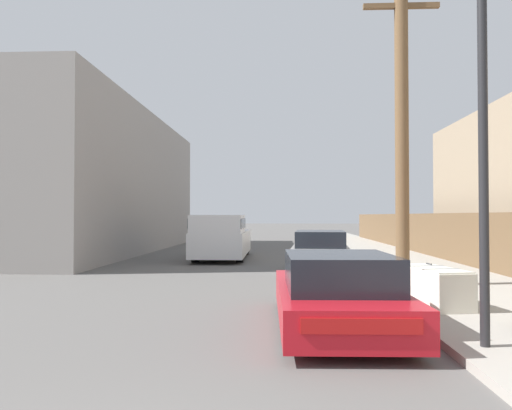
# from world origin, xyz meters

# --- Properties ---
(sidewalk_curb) EXTENTS (4.20, 63.00, 0.12)m
(sidewalk_curb) POSITION_xyz_m (5.30, 23.50, 0.06)
(sidewalk_curb) COLOR #9E998E
(sidewalk_curb) RESTS_ON ground
(discarded_fridge) EXTENTS (0.99, 1.84, 0.71)m
(discarded_fridge) POSITION_xyz_m (3.89, 7.57, 0.46)
(discarded_fridge) COLOR silver
(discarded_fridge) RESTS_ON sidewalk_curb
(parked_sports_car_red) EXTENTS (1.91, 4.36, 1.19)m
(parked_sports_car_red) POSITION_xyz_m (1.94, 6.03, 0.55)
(parked_sports_car_red) COLOR red
(parked_sports_car_red) RESTS_ON ground
(car_parked_mid) EXTENTS (2.08, 4.44, 1.28)m
(car_parked_mid) POSITION_xyz_m (2.34, 14.35, 0.61)
(car_parked_mid) COLOR gray
(car_parked_mid) RESTS_ON ground
(pickup_truck) EXTENTS (2.07, 5.90, 1.79)m
(pickup_truck) POSITION_xyz_m (-1.31, 18.23, 0.90)
(pickup_truck) COLOR silver
(pickup_truck) RESTS_ON ground
(utility_pole) EXTENTS (1.80, 0.32, 7.41)m
(utility_pole) POSITION_xyz_m (3.96, 10.17, 3.92)
(utility_pole) COLOR brown
(utility_pole) RESTS_ON sidewalk_curb
(street_lamp) EXTENTS (0.26, 0.26, 4.77)m
(street_lamp) POSITION_xyz_m (3.65, 4.64, 2.88)
(street_lamp) COLOR #232326
(street_lamp) RESTS_ON sidewalk_curb
(wooden_fence) EXTENTS (0.08, 38.64, 1.74)m
(wooden_fence) POSITION_xyz_m (7.25, 18.09, 0.99)
(wooden_fence) COLOR brown
(wooden_fence) RESTS_ON sidewalk_curb
(building_left_block) EXTENTS (7.00, 19.17, 6.75)m
(building_left_block) POSITION_xyz_m (-8.62, 22.42, 3.37)
(building_left_block) COLOR gray
(building_left_block) RESTS_ON ground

